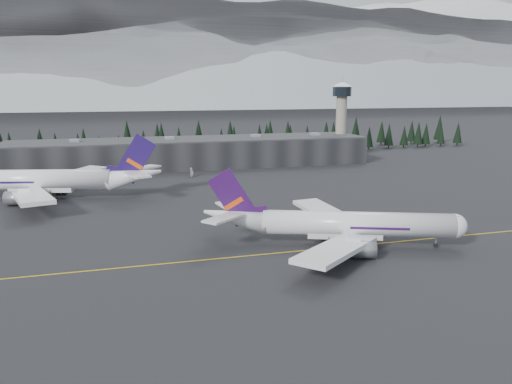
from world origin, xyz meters
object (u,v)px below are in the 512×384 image
object	(u,v)px
jet_parked	(51,180)
jet_main	(334,224)
control_tower	(341,112)
gse_vehicle_b	(192,175)
terminal	(192,152)
gse_vehicle_a	(102,179)

from	to	relation	value
jet_parked	jet_main	bearing A→B (deg)	146.71
control_tower	jet_main	world-z (taller)	control_tower
control_tower	gse_vehicle_b	bearing A→B (deg)	-158.79
jet_main	gse_vehicle_b	world-z (taller)	jet_main
terminal	gse_vehicle_b	xyz separation A→B (m)	(-4.58, -27.89, -5.65)
terminal	gse_vehicle_a	xyz separation A→B (m)	(-39.27, -27.74, -5.61)
jet_main	control_tower	bearing A→B (deg)	85.07
terminal	gse_vehicle_a	distance (m)	48.40
control_tower	gse_vehicle_a	xyz separation A→B (m)	(-114.27, -30.74, -22.72)
jet_parked	gse_vehicle_b	xyz separation A→B (m)	(49.76, 26.51, -5.23)
control_tower	jet_main	xyz separation A→B (m)	(-62.47, -127.97, -18.49)
gse_vehicle_a	control_tower	bearing A→B (deg)	14.56
terminal	gse_vehicle_b	bearing A→B (deg)	-99.33
control_tower	jet_parked	xyz separation A→B (m)	(-129.34, -57.40, -17.53)
jet_main	jet_parked	size ratio (longest dim) A/B	0.82
gse_vehicle_a	terminal	bearing A→B (deg)	34.74
control_tower	jet_main	bearing A→B (deg)	-116.02
jet_main	terminal	bearing A→B (deg)	116.81
jet_parked	control_tower	bearing A→B (deg)	-142.81
terminal	jet_main	distance (m)	125.61
terminal	gse_vehicle_b	world-z (taller)	terminal
jet_main	jet_parked	bearing A→B (deg)	154.55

